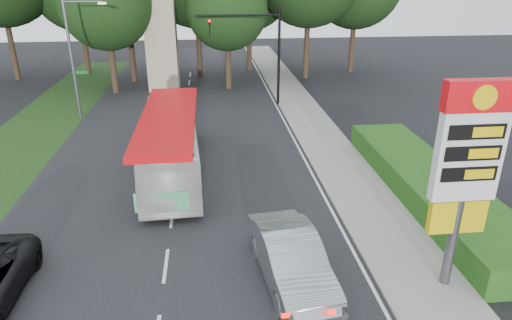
{
  "coord_description": "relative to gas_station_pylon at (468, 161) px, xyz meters",
  "views": [
    {
      "loc": [
        1.74,
        -9.55,
        9.62
      ],
      "look_at": [
        3.61,
        8.02,
        2.2
      ],
      "focal_mm": 32.0,
      "sensor_mm": 36.0,
      "label": 1
    }
  ],
  "objects": [
    {
      "name": "road_surface",
      "position": [
        -9.2,
        10.01,
        -4.44
      ],
      "size": [
        14.0,
        80.0,
        0.02
      ],
      "primitive_type": "cube",
      "color": "black",
      "rests_on": "ground"
    },
    {
      "name": "sidewalk_right",
      "position": [
        -0.7,
        10.01,
        -4.39
      ],
      "size": [
        3.0,
        80.0,
        0.12
      ],
      "primitive_type": "cube",
      "color": "gray",
      "rests_on": "ground"
    },
    {
      "name": "grass_verge_left",
      "position": [
        -18.7,
        16.01,
        -4.44
      ],
      "size": [
        5.0,
        50.0,
        0.02
      ],
      "primitive_type": "cube",
      "color": "#193814",
      "rests_on": "ground"
    },
    {
      "name": "hedge",
      "position": [
        2.3,
        6.01,
        -3.85
      ],
      "size": [
        3.0,
        14.0,
        1.2
      ],
      "primitive_type": "cube",
      "color": "#1D4813",
      "rests_on": "ground"
    },
    {
      "name": "gas_station_pylon",
      "position": [
        0.0,
        0.0,
        0.0
      ],
      "size": [
        2.1,
        0.45,
        6.85
      ],
      "color": "#59595E",
      "rests_on": "ground"
    },
    {
      "name": "traffic_signal_mast",
      "position": [
        -3.52,
        22.0,
        0.22
      ],
      "size": [
        6.1,
        0.35,
        7.2
      ],
      "color": "black",
      "rests_on": "ground"
    },
    {
      "name": "streetlight_signs",
      "position": [
        -16.19,
        20.01,
        -0.01
      ],
      "size": [
        2.75,
        0.98,
        8.0
      ],
      "color": "#59595E",
      "rests_on": "ground"
    },
    {
      "name": "monument",
      "position": [
        -11.2,
        28.01,
        0.66
      ],
      "size": [
        3.0,
        3.0,
        10.05
      ],
      "color": "tan",
      "rests_on": "ground"
    },
    {
      "name": "transit_bus",
      "position": [
        -9.47,
        10.12,
        -2.93
      ],
      "size": [
        3.19,
        11.06,
        3.04
      ],
      "primitive_type": "imported",
      "rotation": [
        0.0,
        0.0,
        0.06
      ],
      "color": "silver",
      "rests_on": "ground"
    },
    {
      "name": "sedan_silver",
      "position": [
        -4.99,
        0.74,
        -3.59
      ],
      "size": [
        2.46,
        5.42,
        1.73
      ],
      "primitive_type": "imported",
      "rotation": [
        0.0,
        0.0,
        0.12
      ],
      "color": "#9B9EA2",
      "rests_on": "ground"
    }
  ]
}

